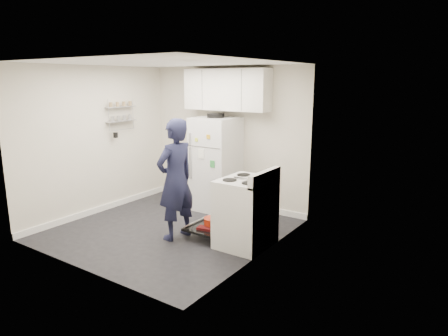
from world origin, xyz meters
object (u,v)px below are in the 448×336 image
Objects in this scene: refrigerator at (216,164)px; person at (176,180)px; electric_range at (245,213)px; open_oven_door at (212,225)px.

refrigerator is 1.46m from person.
person is (-0.96, -0.33, 0.41)m from electric_range.
refrigerator is at bearing -160.03° from person.
person is (-0.40, -0.32, 0.69)m from open_oven_door.
electric_range is at bearing 116.65° from person.
refrigerator is 0.97× the size of person.
electric_range is 0.65× the size of refrigerator.
open_oven_door is at bearing 136.71° from person.
open_oven_door is 0.42× the size of refrigerator.
refrigerator is (-1.27, 1.10, 0.35)m from electric_range.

